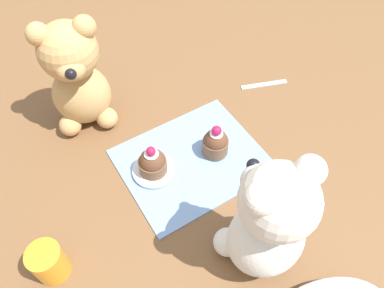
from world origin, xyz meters
The scene contains 9 objects.
ground_plane centered at (0.00, 0.00, 0.00)m, with size 4.00×4.00×0.00m, color brown.
knitted_placemat centered at (0.00, 0.00, 0.00)m, with size 0.28×0.23×0.01m, color #7A9ED1.
teddy_bear_cream centered at (0.01, 0.22, 0.12)m, with size 0.13×0.13×0.25m.
teddy_bear_tan centered at (0.13, -0.22, 0.12)m, with size 0.14×0.14×0.25m.
cupcake_near_cream_bear centered at (-0.05, 0.01, 0.03)m, with size 0.05×0.05×0.07m.
saucer_plate centered at (0.08, -0.02, 0.01)m, with size 0.08×0.08×0.01m, color silver.
cupcake_near_tan_bear centered at (0.08, -0.02, 0.03)m, with size 0.05×0.05×0.07m.
juice_glass centered at (0.31, 0.07, 0.03)m, with size 0.05×0.05×0.07m, color orange.
teaspoon centered at (-0.26, -0.10, 0.00)m, with size 0.11×0.01×0.01m, color silver.
Camera 1 is at (0.23, 0.37, 0.62)m, focal length 35.00 mm.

